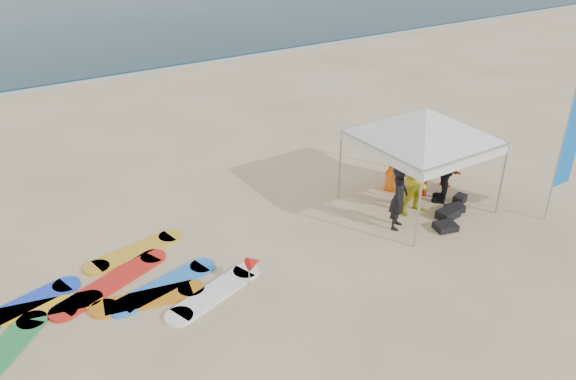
{
  "coord_description": "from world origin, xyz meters",
  "views": [
    {
      "loc": [
        -6.06,
        -6.69,
        6.95
      ],
      "look_at": [
        -0.02,
        2.6,
        1.2
      ],
      "focal_mm": 35.0,
      "sensor_mm": 36.0,
      "label": 1
    }
  ],
  "objects_px": {
    "person_black_b": "(446,166)",
    "marker_pennant": "(254,262)",
    "person_yellow": "(421,179)",
    "canopy_tent": "(427,108)",
    "person_orange_a": "(423,167)",
    "surfboard_spread": "(108,295)",
    "person_seated": "(446,171)",
    "person_black_a": "(399,197)",
    "person_orange_b": "(397,159)",
    "feather_flag": "(573,129)"
  },
  "relations": [
    {
      "from": "surfboard_spread",
      "to": "person_black_b",
      "type": "bearing_deg",
      "value": -5.04
    },
    {
      "from": "feather_flag",
      "to": "marker_pennant",
      "type": "distance_m",
      "value": 7.89
    },
    {
      "from": "person_orange_a",
      "to": "surfboard_spread",
      "type": "bearing_deg",
      "value": -5.05
    },
    {
      "from": "person_yellow",
      "to": "canopy_tent",
      "type": "height_order",
      "value": "canopy_tent"
    },
    {
      "from": "person_yellow",
      "to": "surfboard_spread",
      "type": "height_order",
      "value": "person_yellow"
    },
    {
      "from": "person_yellow",
      "to": "marker_pennant",
      "type": "relative_size",
      "value": 2.84
    },
    {
      "from": "person_orange_a",
      "to": "canopy_tent",
      "type": "relative_size",
      "value": 0.41
    },
    {
      "from": "person_orange_a",
      "to": "person_orange_b",
      "type": "bearing_deg",
      "value": -69.41
    },
    {
      "from": "person_orange_b",
      "to": "person_yellow",
      "type": "bearing_deg",
      "value": 45.53
    },
    {
      "from": "person_yellow",
      "to": "marker_pennant",
      "type": "bearing_deg",
      "value": -172.11
    },
    {
      "from": "person_yellow",
      "to": "marker_pennant",
      "type": "distance_m",
      "value": 4.89
    },
    {
      "from": "person_black_a",
      "to": "surfboard_spread",
      "type": "relative_size",
      "value": 0.29
    },
    {
      "from": "person_orange_b",
      "to": "feather_flag",
      "type": "xyz_separation_m",
      "value": [
        2.25,
        -3.23,
        1.41
      ]
    },
    {
      "from": "person_black_b",
      "to": "surfboard_spread",
      "type": "xyz_separation_m",
      "value": [
        -8.49,
        0.75,
        -0.94
      ]
    },
    {
      "from": "person_orange_a",
      "to": "person_black_a",
      "type": "bearing_deg",
      "value": 24.65
    },
    {
      "from": "person_seated",
      "to": "person_black_a",
      "type": "bearing_deg",
      "value": 98.29
    },
    {
      "from": "canopy_tent",
      "to": "marker_pennant",
      "type": "relative_size",
      "value": 6.19
    },
    {
      "from": "canopy_tent",
      "to": "person_black_a",
      "type": "bearing_deg",
      "value": -155.06
    },
    {
      "from": "person_black_a",
      "to": "person_seated",
      "type": "height_order",
      "value": "person_black_a"
    },
    {
      "from": "person_black_a",
      "to": "person_seated",
      "type": "relative_size",
      "value": 1.92
    },
    {
      "from": "person_orange_a",
      "to": "person_seated",
      "type": "height_order",
      "value": "person_orange_a"
    },
    {
      "from": "person_black_b",
      "to": "canopy_tent",
      "type": "distance_m",
      "value": 1.79
    },
    {
      "from": "person_yellow",
      "to": "surfboard_spread",
      "type": "relative_size",
      "value": 0.33
    },
    {
      "from": "surfboard_spread",
      "to": "canopy_tent",
      "type": "bearing_deg",
      "value": -4.24
    },
    {
      "from": "person_black_a",
      "to": "person_yellow",
      "type": "xyz_separation_m",
      "value": [
        0.93,
        0.25,
        0.1
      ]
    },
    {
      "from": "person_seated",
      "to": "marker_pennant",
      "type": "height_order",
      "value": "person_seated"
    },
    {
      "from": "feather_flag",
      "to": "surfboard_spread",
      "type": "relative_size",
      "value": 0.71
    },
    {
      "from": "person_seated",
      "to": "marker_pennant",
      "type": "relative_size",
      "value": 1.31
    },
    {
      "from": "marker_pennant",
      "to": "canopy_tent",
      "type": "bearing_deg",
      "value": 6.68
    },
    {
      "from": "person_yellow",
      "to": "person_seated",
      "type": "distance_m",
      "value": 1.88
    },
    {
      "from": "person_black_b",
      "to": "person_seated",
      "type": "height_order",
      "value": "person_black_b"
    },
    {
      "from": "person_black_b",
      "to": "surfboard_spread",
      "type": "height_order",
      "value": "person_black_b"
    },
    {
      "from": "person_black_a",
      "to": "surfboard_spread",
      "type": "distance_m",
      "value": 6.72
    },
    {
      "from": "person_yellow",
      "to": "person_orange_b",
      "type": "bearing_deg",
      "value": 77.09
    },
    {
      "from": "person_black_a",
      "to": "canopy_tent",
      "type": "distance_m",
      "value": 2.19
    },
    {
      "from": "person_orange_a",
      "to": "person_seated",
      "type": "distance_m",
      "value": 1.08
    },
    {
      "from": "person_yellow",
      "to": "feather_flag",
      "type": "distance_m",
      "value": 3.57
    },
    {
      "from": "canopy_tent",
      "to": "surfboard_spread",
      "type": "height_order",
      "value": "canopy_tent"
    },
    {
      "from": "surfboard_spread",
      "to": "person_orange_b",
      "type": "bearing_deg",
      "value": 2.92
    },
    {
      "from": "person_yellow",
      "to": "person_seated",
      "type": "xyz_separation_m",
      "value": [
        1.69,
        0.66,
        -0.49
      ]
    },
    {
      "from": "person_black_a",
      "to": "canopy_tent",
      "type": "relative_size",
      "value": 0.41
    },
    {
      "from": "person_seated",
      "to": "surfboard_spread",
      "type": "height_order",
      "value": "person_seated"
    },
    {
      "from": "person_black_b",
      "to": "feather_flag",
      "type": "distance_m",
      "value": 2.97
    },
    {
      "from": "person_black_a",
      "to": "person_orange_b",
      "type": "xyz_separation_m",
      "value": [
        1.32,
        1.51,
        0.07
      ]
    },
    {
      "from": "person_black_a",
      "to": "feather_flag",
      "type": "height_order",
      "value": "feather_flag"
    },
    {
      "from": "person_orange_b",
      "to": "marker_pennant",
      "type": "xyz_separation_m",
      "value": [
        -5.25,
        -1.57,
        -0.38
      ]
    },
    {
      "from": "person_black_b",
      "to": "person_orange_a",
      "type": "bearing_deg",
      "value": -98.36
    },
    {
      "from": "person_black_a",
      "to": "surfboard_spread",
      "type": "xyz_separation_m",
      "value": [
        -6.59,
        1.11,
        -0.77
      ]
    },
    {
      "from": "person_black_a",
      "to": "person_orange_a",
      "type": "height_order",
      "value": "person_orange_a"
    },
    {
      "from": "person_black_b",
      "to": "marker_pennant",
      "type": "xyz_separation_m",
      "value": [
        -5.83,
        -0.42,
        -0.48
      ]
    }
  ]
}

